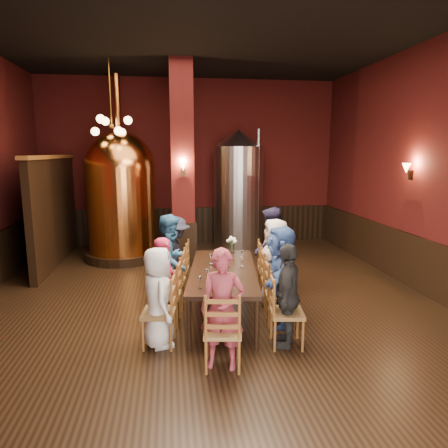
{
  "coord_description": "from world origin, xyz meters",
  "views": [
    {
      "loc": [
        -0.59,
        -6.18,
        2.55
      ],
      "look_at": [
        0.28,
        0.2,
        1.38
      ],
      "focal_mm": 32.0,
      "sensor_mm": 36.0,
      "label": 1
    }
  ],
  "objects": [
    {
      "name": "person_8",
      "position": [
        -0.01,
        -1.79,
        0.73
      ],
      "size": [
        0.6,
        0.48,
        1.45
      ],
      "primitive_type": "imported",
      "rotation": [
        0.0,
        0.0,
        6.01
      ],
      "color": "maroon",
      "rests_on": "ground"
    },
    {
      "name": "wine_glass_7",
      "position": [
        0.59,
        0.22,
        0.83
      ],
      "size": [
        0.07,
        0.07,
        0.17
      ],
      "primitive_type": null,
      "color": "white",
      "rests_on": "dining_table"
    },
    {
      "name": "chair_0",
      "position": [
        -0.78,
        -1.13,
        0.46
      ],
      "size": [
        0.52,
        0.52,
        0.92
      ],
      "primitive_type": null,
      "rotation": [
        0.0,
        0.0,
        -1.71
      ],
      "color": "brown",
      "rests_on": "ground"
    },
    {
      "name": "wine_glass_1",
      "position": [
        -0.1,
        -0.77,
        0.83
      ],
      "size": [
        0.07,
        0.07,
        0.17
      ],
      "primitive_type": null,
      "color": "white",
      "rests_on": "dining_table"
    },
    {
      "name": "wine_glass_3",
      "position": [
        0.5,
        -0.19,
        0.83
      ],
      "size": [
        0.07,
        0.07,
        0.17
      ],
      "primitive_type": null,
      "color": "white",
      "rests_on": "dining_table"
    },
    {
      "name": "wine_glass_2",
      "position": [
        0.23,
        -0.65,
        0.83
      ],
      "size": [
        0.07,
        0.07,
        0.17
      ],
      "primitive_type": null,
      "color": "white",
      "rests_on": "dining_table"
    },
    {
      "name": "person_2",
      "position": [
        -0.59,
        0.19,
        0.78
      ],
      "size": [
        0.65,
        0.85,
        1.56
      ],
      "primitive_type": "imported",
      "rotation": [
        0.0,
        0.0,
        1.14
      ],
      "color": "#275882",
      "rests_on": "ground"
    },
    {
      "name": "sconce_column",
      "position": [
        -0.3,
        2.5,
        2.2
      ],
      "size": [
        0.2,
        0.2,
        0.36
      ],
      "primitive_type": null,
      "rotation": [
        0.0,
        0.0,
        3.14
      ],
      "color": "black",
      "rests_on": "column"
    },
    {
      "name": "person_1",
      "position": [
        -0.69,
        -0.47,
        0.66
      ],
      "size": [
        0.36,
        0.51,
        1.33
      ],
      "primitive_type": "imported",
      "rotation": [
        0.0,
        0.0,
        1.49
      ],
      "color": "#AD1D3D",
      "rests_on": "ground"
    },
    {
      "name": "pendant_cluster",
      "position": [
        -1.8,
        2.9,
        3.1
      ],
      "size": [
        0.9,
        0.9,
        1.7
      ],
      "primitive_type": null,
      "color": "#A57226",
      "rests_on": "room"
    },
    {
      "name": "chair_3",
      "position": [
        -0.5,
        0.85,
        0.46
      ],
      "size": [
        0.52,
        0.52,
        0.92
      ],
      "primitive_type": null,
      "rotation": [
        0.0,
        0.0,
        -1.71
      ],
      "color": "brown",
      "rests_on": "ground"
    },
    {
      "name": "column",
      "position": [
        -0.3,
        2.8,
        2.25
      ],
      "size": [
        0.58,
        0.58,
        4.5
      ],
      "primitive_type": "cube",
      "color": "#410E0E",
      "rests_on": "ground"
    },
    {
      "name": "person_3",
      "position": [
        -0.5,
        0.85,
        0.71
      ],
      "size": [
        0.81,
        1.04,
        1.41
      ],
      "primitive_type": "imported",
      "rotation": [
        0.0,
        0.0,
        1.21
      ],
      "color": "black",
      "rests_on": "ground"
    },
    {
      "name": "room",
      "position": [
        0.0,
        0.0,
        2.25
      ],
      "size": [
        10.0,
        10.02,
        4.5
      ],
      "color": "black",
      "rests_on": "ground"
    },
    {
      "name": "wainscot_back",
      "position": [
        0.0,
        4.96,
        0.5
      ],
      "size": [
        7.9,
        0.08,
        1.0
      ],
      "primitive_type": "cube",
      "color": "black",
      "rests_on": "ground"
    },
    {
      "name": "person_5",
      "position": [
        1.0,
        -0.7,
        0.75
      ],
      "size": [
        0.78,
        1.46,
        1.5
      ],
      "primitive_type": "imported",
      "rotation": [
        0.0,
        0.0,
        4.46
      ],
      "color": "#2F4D8F",
      "rests_on": "ground"
    },
    {
      "name": "dining_table",
      "position": [
        0.2,
        -0.26,
        0.69
      ],
      "size": [
        1.32,
        2.51,
        0.75
      ],
      "rotation": [
        0.0,
        0.0,
        -0.14
      ],
      "color": "black",
      "rests_on": "ground"
    },
    {
      "name": "partition",
      "position": [
        -3.2,
        3.2,
        1.2
      ],
      "size": [
        0.22,
        3.5,
        2.4
      ],
      "primitive_type": "cube",
      "color": "black",
      "rests_on": "ground"
    },
    {
      "name": "wainscot_right",
      "position": [
        3.96,
        0.0,
        0.5
      ],
      "size": [
        0.08,
        9.9,
        1.0
      ],
      "primitive_type": "cube",
      "color": "black",
      "rests_on": "ground"
    },
    {
      "name": "chair_8",
      "position": [
        -0.01,
        -1.79,
        0.46
      ],
      "size": [
        0.52,
        0.52,
        0.92
      ],
      "primitive_type": null,
      "rotation": [
        0.0,
        0.0,
        3.0
      ],
      "color": "brown",
      "rests_on": "ground"
    },
    {
      "name": "chair_1",
      "position": [
        -0.69,
        -0.47,
        0.46
      ],
      "size": [
        0.52,
        0.52,
        0.92
      ],
      "primitive_type": null,
      "rotation": [
        0.0,
        0.0,
        -1.71
      ],
      "color": "brown",
      "rests_on": "ground"
    },
    {
      "name": "person_4",
      "position": [
        0.91,
        -1.36,
        0.7
      ],
      "size": [
        0.65,
        0.89,
        1.4
      ],
      "primitive_type": "imported",
      "rotation": [
        0.0,
        0.0,
        4.29
      ],
      "color": "black",
      "rests_on": "ground"
    },
    {
      "name": "wine_glass_4",
      "position": [
        0.04,
        0.07,
        0.83
      ],
      "size": [
        0.07,
        0.07,
        0.17
      ],
      "primitive_type": null,
      "color": "white",
      "rests_on": "dining_table"
    },
    {
      "name": "rose_vase",
      "position": [
        0.49,
        0.71,
        0.95
      ],
      "size": [
        0.18,
        0.18,
        0.31
      ],
      "color": "white",
      "rests_on": "dining_table"
    },
    {
      "name": "sconce_wall",
      "position": [
        3.9,
        0.8,
        2.2
      ],
      "size": [
        0.2,
        0.2,
        0.36
      ],
      "primitive_type": null,
      "rotation": [
        0.0,
        0.0,
        1.57
      ],
      "color": "black",
      "rests_on": "room"
    },
    {
      "name": "chair_6",
      "position": [
        1.09,
        -0.05,
        0.46
      ],
      "size": [
        0.52,
        0.52,
        0.92
      ],
      "primitive_type": null,
      "rotation": [
        0.0,
        0.0,
        1.43
      ],
      "color": "brown",
      "rests_on": "ground"
    },
    {
      "name": "wine_glass_6",
      "position": [
        -0.01,
        -0.49,
        0.83
      ],
      "size": [
        0.07,
        0.07,
        0.17
      ],
      "primitive_type": null,
      "color": "white",
      "rests_on": "dining_table"
    },
    {
      "name": "chair_4",
      "position": [
        0.91,
        -1.36,
        0.46
      ],
      "size": [
        0.52,
        0.52,
        0.92
      ],
      "primitive_type": null,
      "rotation": [
        0.0,
        0.0,
        1.43
      ],
      "color": "brown",
      "rests_on": "ground"
    },
    {
      "name": "wine_glass_5",
      "position": [
        -0.22,
        -1.1,
        0.83
      ],
      "size": [
        0.07,
        0.07,
        0.17
      ],
      "primitive_type": null,
      "color": "white",
      "rests_on": "dining_table"
    },
    {
      "name": "person_7",
      "position": [
        1.18,
        0.62,
        0.79
      ],
      "size": [
        0.58,
        0.84,
        1.58
      ],
      "primitive_type": "imported",
      "rotation": [
        0.0,
        0.0,
        4.43
      ],
      "color": "#221D3B",
      "rests_on": "ground"
    },
    {
      "name": "person_6",
      "position": [
        1.09,
        -0.05,
        0.75
      ],
      "size": [
        0.57,
        0.78,
        1.49
      ],
      "primitive_type": "imported",
      "rotation": [
        0.0,
        0.0,
        4.58
      ],
      "color": "#BEACA7",
      "rests_on": "ground"
    },
    {
      "name": "steel_vessel",
      "position": [
        1.2,
        4.13,
        1.56
      ],
      "size": [
        1.65,
        1.65,
        3.11
      ],
      "rotation": [
        0.0,
        0.0,
        -0.35
      ],
      "color": "#B2B2B7",
      "rests_on": "ground"
    },
    {
      "name": "copper_kettle",
      "position": [
        -1.73,
        3.47,
        1.56
      ],
      "size": [
        2.0,
        2.0,
        4.27
      ],
      "rotation": [
        0.0,
        0.0,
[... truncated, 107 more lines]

